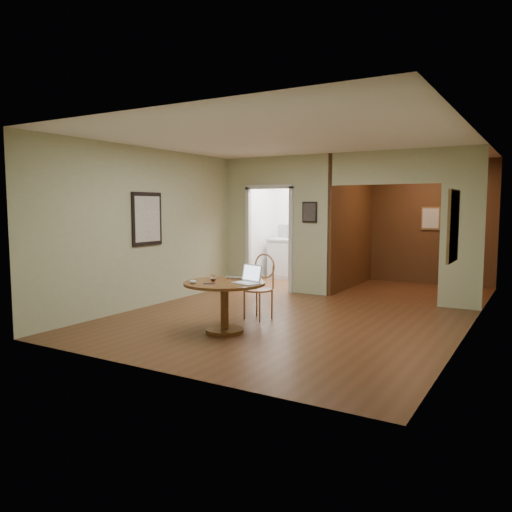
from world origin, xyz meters
The scene contains 11 objects.
floor centered at (0.00, 0.00, 0.00)m, with size 5.00×5.00×0.00m, color #4E2C16.
room_shell centered at (-0.47, 3.10, 1.29)m, with size 5.20×7.50×5.00m.
dining_table centered at (-0.37, -0.79, 0.51)m, with size 1.11×1.11×0.69m.
chair centered at (-0.36, 0.18, 0.55)m, with size 0.48×0.48×0.99m.
open_laptop centered at (-0.03, -0.71, 0.76)m, with size 0.40×0.38×0.24m.
closed_laptop centered at (-0.41, -0.48, 0.70)m, with size 0.31×0.20×0.02m, color #AAAAAE.
mouse centered at (-0.66, -1.12, 0.72)m, with size 0.12×0.06×0.05m, color silver.
wine_glass centered at (-0.54, -0.81, 0.74)m, with size 0.09×0.09×0.10m, color white, non-canonical shape.
pen centered at (-0.45, -1.04, 0.70)m, with size 0.01×0.01×0.15m, color #0C0B52.
kitchen_cabinet centered at (-1.35, 4.20, 0.47)m, with size 2.06×0.60×0.94m.
grocery_bag centered at (-0.55, 4.20, 1.09)m, with size 0.29×0.25×0.29m, color #BFAD8C.
Camera 1 is at (3.39, -6.33, 1.72)m, focal length 35.00 mm.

